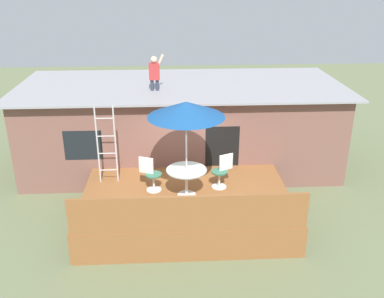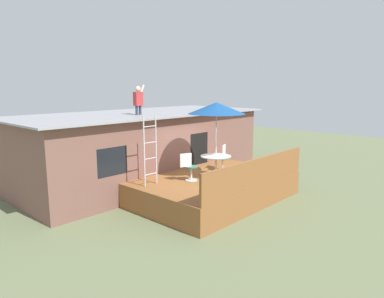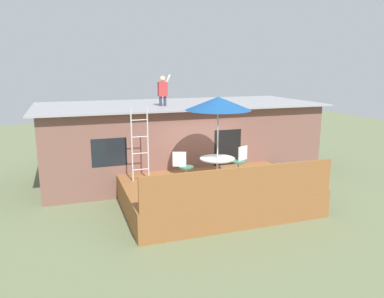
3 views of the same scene
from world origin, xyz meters
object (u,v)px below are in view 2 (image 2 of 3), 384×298
Objects in this scene: patio_chair_right at (223,158)px; person_figure at (138,98)px; step_ladder at (150,150)px; patio_umbrella at (217,108)px; patio_table at (216,160)px; patio_chair_left at (189,167)px.

person_figure is at bearing -80.11° from patio_chair_right.
step_ladder is at bearing -33.38° from patio_chair_right.
patio_umbrella is 2.29× the size of person_figure.
patio_table is 0.41× the size of patio_umbrella.
patio_umbrella is at bearing 90.00° from patio_table.
patio_umbrella is 1.15× the size of step_ladder.
patio_chair_right is at bearing 24.78° from patio_table.
person_figure is 1.21× the size of patio_chair_left.
patio_umbrella reaches higher than step_ladder.
patio_chair_right is at bearing -55.32° from person_figure.
person_figure is (1.28, 2.13, 1.52)m from step_ladder.
person_figure reaches higher than step_ladder.
patio_umbrella is (0.00, 0.00, 1.76)m from patio_table.
step_ladder reaches higher than patio_chair_left.
patio_chair_right is (1.79, -2.59, -2.16)m from person_figure.
patio_table is 1.76m from patio_umbrella.
patio_table is 0.47× the size of step_ladder.
patio_chair_left is (-0.93, 0.36, -1.89)m from patio_umbrella.
step_ladder is at bearing 156.67° from patio_table.
patio_umbrella reaches higher than patio_table.
person_figure reaches higher than patio_chair_right.
patio_chair_left is at bearing 158.63° from patio_table.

